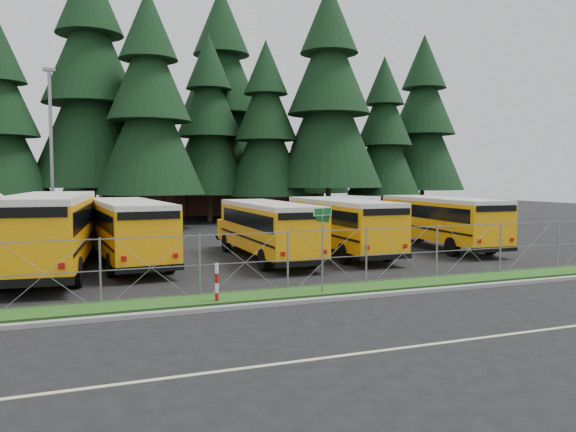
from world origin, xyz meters
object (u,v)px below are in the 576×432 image
at_px(bus_5, 266,231).
at_px(street_sign, 323,232).
at_px(striped_bollard, 217,283).
at_px(bus_6, 338,227).
at_px(bus_2, 52,234).
at_px(bus_3, 128,232).
at_px(light_standard, 51,148).
at_px(bus_east, 437,223).

bearing_deg(bus_5, street_sign, -94.64).
height_order(bus_5, striped_bollard, bus_5).
bearing_deg(bus_6, bus_2, -175.15).
bearing_deg(striped_bollard, bus_5, 61.43).
bearing_deg(bus_2, bus_3, 26.70).
xyz_separation_m(bus_2, street_sign, (8.31, -7.53, 0.48)).
height_order(striped_bollard, light_standard, light_standard).
height_order(bus_2, bus_6, bus_2).
height_order(bus_east, light_standard, light_standard).
xyz_separation_m(bus_2, bus_5, (9.04, 0.24, -0.24)).
distance_m(bus_2, bus_6, 12.96).
relative_size(bus_2, bus_east, 1.15).
distance_m(bus_east, striped_bollard, 16.50).
xyz_separation_m(street_sign, striped_bollard, (-3.51, -0.03, -1.43)).
bearing_deg(bus_3, light_standard, 102.99).
height_order(bus_2, bus_3, bus_2).
bearing_deg(bus_2, bus_6, 9.05).
relative_size(bus_2, light_standard, 1.17).
height_order(bus_2, light_standard, light_standard).
xyz_separation_m(bus_2, light_standard, (-0.25, 12.09, 3.94)).
relative_size(striped_bollard, light_standard, 0.12).
bearing_deg(light_standard, street_sign, -66.42).
distance_m(bus_6, bus_east, 5.98).
bearing_deg(bus_east, bus_3, -177.32).
height_order(bus_6, light_standard, light_standard).
relative_size(bus_5, street_sign, 3.59).
xyz_separation_m(bus_2, bus_6, (12.94, 0.68, -0.21)).
xyz_separation_m(striped_bollard, light_standard, (-5.05, 19.65, 4.90)).
distance_m(bus_5, bus_east, 9.90).
distance_m(bus_6, street_sign, 9.45).
height_order(bus_3, light_standard, light_standard).
bearing_deg(striped_bollard, bus_3, 101.57).
relative_size(bus_east, striped_bollard, 8.61).
height_order(bus_east, striped_bollard, bus_east).
bearing_deg(bus_3, bus_5, -12.07).
xyz_separation_m(bus_east, street_sign, (-10.61, -8.47, 0.68)).
bearing_deg(bus_6, bus_5, -171.78).
xyz_separation_m(bus_3, street_sign, (5.29, -8.67, 0.64)).
xyz_separation_m(bus_5, bus_6, (3.90, 0.43, 0.03)).
bearing_deg(bus_5, light_standard, 128.87).
bearing_deg(bus_east, light_standard, 153.21).
relative_size(bus_2, bus_6, 1.15).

